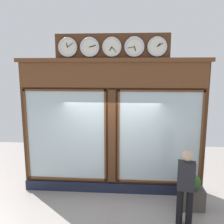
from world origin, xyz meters
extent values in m
cube|color=#4C2B16|center=(0.00, -0.15, 1.76)|extent=(4.85, 0.30, 3.52)
cube|color=#191E33|center=(0.00, 0.02, 0.14)|extent=(4.85, 0.08, 0.28)
cube|color=brown|center=(0.00, 0.04, 3.20)|extent=(4.75, 0.08, 0.63)
cube|color=brown|center=(0.00, 0.02, 3.57)|extent=(4.95, 0.20, 0.10)
cube|color=silver|center=(-1.24, 0.01, 1.59)|extent=(2.07, 0.02, 2.39)
cube|color=brown|center=(-1.24, 0.04, 2.81)|extent=(2.17, 0.04, 0.05)
cube|color=brown|center=(-1.24, 0.04, 0.37)|extent=(2.17, 0.04, 0.05)
cube|color=brown|center=(-2.30, 0.04, 1.59)|extent=(0.05, 0.04, 2.49)
cube|color=brown|center=(-0.18, 0.04, 1.59)|extent=(0.05, 0.04, 2.49)
cube|color=silver|center=(1.24, 0.01, 1.59)|extent=(2.07, 0.02, 2.39)
cube|color=brown|center=(1.24, 0.04, 2.81)|extent=(2.17, 0.04, 0.05)
cube|color=brown|center=(1.24, 0.04, 0.37)|extent=(2.17, 0.04, 0.05)
cube|color=brown|center=(2.30, 0.04, 1.59)|extent=(0.05, 0.04, 2.49)
cube|color=brown|center=(0.18, 0.04, 1.59)|extent=(0.05, 0.04, 2.49)
cube|color=#4C2B16|center=(0.00, 0.03, 1.59)|extent=(0.20, 0.10, 2.49)
cube|color=#4C2B16|center=(0.00, -0.02, 3.88)|extent=(2.86, 0.06, 0.66)
cylinder|color=silver|center=(-1.10, 0.06, 3.88)|extent=(0.39, 0.02, 0.39)
torus|color=silver|center=(-1.10, 0.06, 3.88)|extent=(0.48, 0.05, 0.48)
cube|color=black|center=(-1.13, 0.07, 3.92)|extent=(0.08, 0.01, 0.09)
cube|color=black|center=(-1.17, 0.07, 3.92)|extent=(0.15, 0.01, 0.09)
sphere|color=black|center=(-1.10, 0.08, 3.88)|extent=(0.02, 0.02, 0.02)
cylinder|color=silver|center=(-0.55, 0.06, 3.88)|extent=(0.39, 0.02, 0.39)
torus|color=silver|center=(-0.55, 0.06, 3.88)|extent=(0.49, 0.07, 0.49)
cube|color=black|center=(-0.56, 0.07, 3.83)|extent=(0.05, 0.01, 0.11)
cube|color=black|center=(-0.47, 0.07, 3.87)|extent=(0.16, 0.01, 0.05)
sphere|color=black|center=(-0.55, 0.08, 3.88)|extent=(0.02, 0.02, 0.02)
cylinder|color=silver|center=(0.00, 0.06, 3.88)|extent=(0.39, 0.02, 0.39)
torus|color=silver|center=(0.00, 0.06, 3.88)|extent=(0.48, 0.05, 0.48)
cube|color=black|center=(0.03, 0.07, 3.84)|extent=(0.07, 0.01, 0.10)
cube|color=black|center=(-0.05, 0.07, 3.82)|extent=(0.12, 0.01, 0.13)
sphere|color=black|center=(0.00, 0.08, 3.88)|extent=(0.02, 0.02, 0.02)
cylinder|color=silver|center=(0.55, 0.06, 3.88)|extent=(0.39, 0.02, 0.39)
torus|color=silver|center=(0.55, 0.06, 3.88)|extent=(0.48, 0.06, 0.48)
cube|color=black|center=(0.50, 0.07, 3.89)|extent=(0.11, 0.01, 0.04)
cube|color=black|center=(0.47, 0.07, 3.90)|extent=(0.16, 0.01, 0.05)
sphere|color=black|center=(0.55, 0.08, 3.88)|extent=(0.02, 0.02, 0.02)
cylinder|color=silver|center=(1.10, 0.06, 3.88)|extent=(0.39, 0.02, 0.39)
torus|color=silver|center=(1.10, 0.06, 3.88)|extent=(0.48, 0.06, 0.48)
cube|color=black|center=(1.11, 0.07, 3.93)|extent=(0.04, 0.01, 0.11)
cube|color=black|center=(1.03, 0.07, 3.93)|extent=(0.14, 0.01, 0.11)
sphere|color=black|center=(1.10, 0.08, 3.88)|extent=(0.02, 0.02, 0.02)
cylinder|color=black|center=(-1.57, 1.24, 0.41)|extent=(0.14, 0.14, 0.82)
cylinder|color=black|center=(-1.76, 1.28, 0.41)|extent=(0.14, 0.14, 0.82)
cube|color=#232328|center=(-1.66, 1.26, 1.13)|extent=(0.40, 0.29, 0.62)
sphere|color=tan|center=(-1.66, 1.26, 1.58)|extent=(0.22, 0.22, 0.22)
cube|color=#4C4742|center=(-1.99, 0.64, 0.26)|extent=(0.56, 0.36, 0.52)
sphere|color=#285623|center=(-1.99, 0.64, 0.70)|extent=(0.36, 0.36, 0.36)
camera|label=1|loc=(-0.45, 6.07, 3.35)|focal=38.29mm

